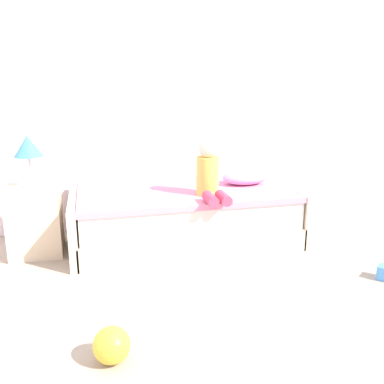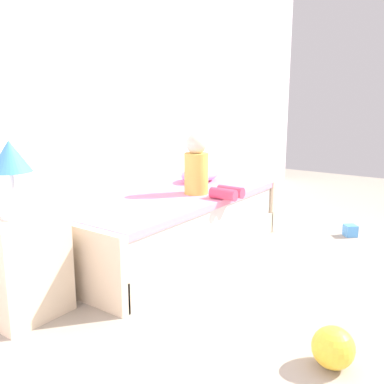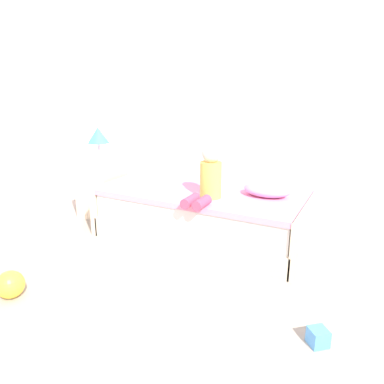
{
  "view_description": "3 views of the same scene",
  "coord_description": "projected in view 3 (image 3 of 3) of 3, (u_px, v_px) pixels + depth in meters",
  "views": [
    {
      "loc": [
        -0.94,
        -1.71,
        1.52
      ],
      "look_at": [
        -0.1,
        1.75,
        0.55
      ],
      "focal_mm": 39.54,
      "sensor_mm": 36.0,
      "label": 1
    },
    {
      "loc": [
        -2.77,
        -0.17,
        1.27
      ],
      "look_at": [
        -0.1,
        1.75,
        0.55
      ],
      "focal_mm": 39.6,
      "sensor_mm": 36.0,
      "label": 2
    },
    {
      "loc": [
        1.39,
        -1.16,
        1.54
      ],
      "look_at": [
        -0.1,
        1.75,
        0.55
      ],
      "focal_mm": 34.13,
      "sensor_mm": 36.0,
      "label": 3
    }
  ],
  "objects": [
    {
      "name": "bed",
      "position": [
        203.0,
        214.0,
        3.72
      ],
      "size": [
        2.11,
        1.0,
        0.5
      ],
      "color": "beige",
      "rests_on": "ground"
    },
    {
      "name": "child_figure",
      "position": [
        209.0,
        177.0,
        3.32
      ],
      "size": [
        0.2,
        0.51,
        0.5
      ],
      "color": "gold",
      "rests_on": "bed"
    },
    {
      "name": "nightstand",
      "position": [
        102.0,
        191.0,
        4.33
      ],
      "size": [
        0.44,
        0.44,
        0.6
      ],
      "primitive_type": "cube",
      "color": "beige",
      "rests_on": "ground"
    },
    {
      "name": "wall_rear",
      "position": [
        238.0,
        91.0,
        3.83
      ],
      "size": [
        7.2,
        0.1,
        2.9
      ],
      "primitive_type": "cube",
      "color": "white",
      "rests_on": "ground"
    },
    {
      "name": "pillow",
      "position": [
        267.0,
        190.0,
        3.44
      ],
      "size": [
        0.44,
        0.3,
        0.13
      ],
      "primitive_type": "ellipsoid",
      "color": "#EA8CC6",
      "rests_on": "bed"
    },
    {
      "name": "table_lamp",
      "position": [
        98.0,
        137.0,
        4.14
      ],
      "size": [
        0.24,
        0.24,
        0.45
      ],
      "color": "silver",
      "rests_on": "nightstand"
    },
    {
      "name": "toy_block",
      "position": [
        318.0,
        337.0,
        2.21
      ],
      "size": [
        0.15,
        0.15,
        0.11
      ],
      "primitive_type": "cube",
      "rotation": [
        0.0,
        0.0,
        0.71
      ],
      "color": "#4C99E5",
      "rests_on": "ground"
    },
    {
      "name": "ground_plane",
      "position": [
        65.0,
        369.0,
        2.04
      ],
      "size": [
        9.2,
        9.2,
        0.0
      ],
      "primitive_type": "plane",
      "color": "#9E9384"
    },
    {
      "name": "toy_ball",
      "position": [
        10.0,
        284.0,
        2.69
      ],
      "size": [
        0.21,
        0.21,
        0.21
      ],
      "primitive_type": "sphere",
      "color": "yellow",
      "rests_on": "ground"
    }
  ]
}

